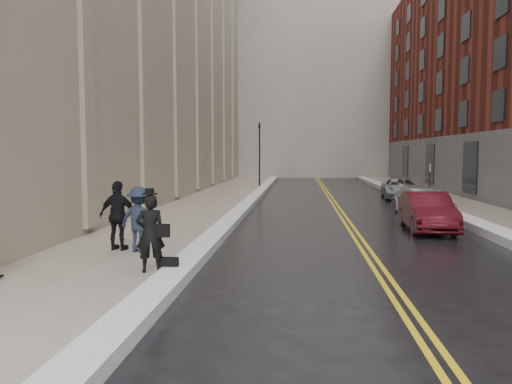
% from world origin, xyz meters
% --- Properties ---
extents(ground, '(160.00, 160.00, 0.00)m').
position_xyz_m(ground, '(0.00, 0.00, 0.00)').
color(ground, black).
rests_on(ground, ground).
extents(sidewalk_left, '(4.00, 64.00, 0.15)m').
position_xyz_m(sidewalk_left, '(-4.50, 16.00, 0.07)').
color(sidewalk_left, gray).
rests_on(sidewalk_left, ground).
extents(sidewalk_right, '(3.00, 64.00, 0.15)m').
position_xyz_m(sidewalk_right, '(9.00, 16.00, 0.07)').
color(sidewalk_right, gray).
rests_on(sidewalk_right, ground).
extents(lane_stripe_a, '(0.12, 64.00, 0.01)m').
position_xyz_m(lane_stripe_a, '(2.38, 16.00, 0.00)').
color(lane_stripe_a, gold).
rests_on(lane_stripe_a, ground).
extents(lane_stripe_b, '(0.12, 64.00, 0.01)m').
position_xyz_m(lane_stripe_b, '(2.62, 16.00, 0.00)').
color(lane_stripe_b, gold).
rests_on(lane_stripe_b, ground).
extents(snow_ridge_left, '(0.70, 60.80, 0.26)m').
position_xyz_m(snow_ridge_left, '(-2.20, 16.00, 0.13)').
color(snow_ridge_left, white).
rests_on(snow_ridge_left, ground).
extents(snow_ridge_right, '(0.85, 60.80, 0.30)m').
position_xyz_m(snow_ridge_right, '(7.15, 16.00, 0.15)').
color(snow_ridge_right, white).
rests_on(snow_ridge_right, ground).
extents(tower_far_right, '(22.00, 18.00, 44.00)m').
position_xyz_m(tower_far_right, '(14.00, 66.00, 22.00)').
color(tower_far_right, slate).
rests_on(tower_far_right, ground).
extents(traffic_signal, '(0.18, 0.15, 5.20)m').
position_xyz_m(traffic_signal, '(-2.60, 30.00, 3.08)').
color(traffic_signal, black).
rests_on(traffic_signal, ground).
extents(parking_sign_far, '(0.06, 0.35, 2.23)m').
position_xyz_m(parking_sign_far, '(7.90, 20.00, 1.36)').
color(parking_sign_far, black).
rests_on(parking_sign_far, ground).
extents(car_maroon, '(1.65, 4.31, 1.40)m').
position_xyz_m(car_maroon, '(5.20, 9.54, 0.70)').
color(car_maroon, '#3F0B12').
rests_on(car_maroon, ground).
extents(car_silver_near, '(2.33, 4.65, 1.30)m').
position_xyz_m(car_silver_near, '(6.08, 14.00, 0.65)').
color(car_silver_near, '#AAAEB2').
rests_on(car_silver_near, ground).
extents(car_silver_far, '(2.54, 4.82, 1.29)m').
position_xyz_m(car_silver_far, '(6.80, 22.39, 0.65)').
color(car_silver_far, '#A3A5AB').
rests_on(car_silver_far, ground).
extents(pedestrian_main, '(0.75, 0.60, 1.77)m').
position_xyz_m(pedestrian_main, '(-2.80, 1.84, 1.03)').
color(pedestrian_main, black).
rests_on(pedestrian_main, sidewalk_left).
extents(pedestrian_b, '(1.27, 0.90, 1.78)m').
position_xyz_m(pedestrian_b, '(-3.80, 4.07, 1.04)').
color(pedestrian_b, '#1C2332').
rests_on(pedestrian_b, sidewalk_left).
extents(pedestrian_c, '(1.19, 0.64, 1.92)m').
position_xyz_m(pedestrian_c, '(-4.44, 4.26, 1.11)').
color(pedestrian_c, black).
rests_on(pedestrian_c, sidewalk_left).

